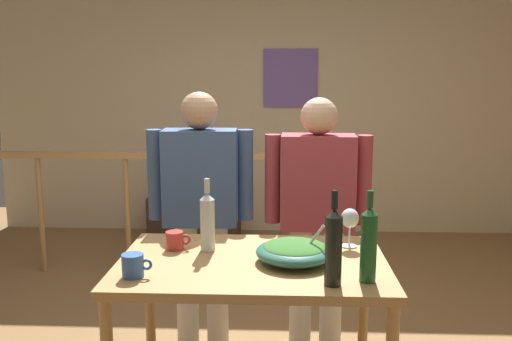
{
  "coord_description": "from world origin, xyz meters",
  "views": [
    {
      "loc": [
        0.23,
        -2.93,
        1.64
      ],
      "look_at": [
        0.11,
        -0.22,
        1.16
      ],
      "focal_mm": 38.48,
      "sensor_mm": 36.0,
      "label": 1
    }
  ],
  "objects_px": {
    "salad_bowl": "(294,251)",
    "person_standing_right": "(317,206)",
    "stair_railing": "(188,194)",
    "wine_bottle_clear": "(207,221)",
    "mug_red": "(175,240)",
    "mug_blue": "(133,265)",
    "person_standing_left": "(201,201)",
    "tv_console": "(195,217)",
    "flat_screen_tv": "(194,174)",
    "wine_bottle_dark": "(333,246)",
    "wine_bottle_green": "(369,243)",
    "serving_table": "(252,279)",
    "framed_picture": "(291,78)",
    "wine_glass": "(350,220)"
  },
  "relations": [
    {
      "from": "framed_picture",
      "to": "person_standing_right",
      "type": "relative_size",
      "value": 0.38
    },
    {
      "from": "mug_red",
      "to": "serving_table",
      "type": "bearing_deg",
      "value": -20.26
    },
    {
      "from": "mug_blue",
      "to": "person_standing_left",
      "type": "bearing_deg",
      "value": 81.96
    },
    {
      "from": "stair_railing",
      "to": "mug_blue",
      "type": "relative_size",
      "value": 23.82
    },
    {
      "from": "tv_console",
      "to": "wine_glass",
      "type": "height_order",
      "value": "wine_glass"
    },
    {
      "from": "salad_bowl",
      "to": "mug_blue",
      "type": "bearing_deg",
      "value": -162.24
    },
    {
      "from": "serving_table",
      "to": "mug_red",
      "type": "distance_m",
      "value": 0.42
    },
    {
      "from": "stair_railing",
      "to": "salad_bowl",
      "type": "distance_m",
      "value": 2.17
    },
    {
      "from": "flat_screen_tv",
      "to": "salad_bowl",
      "type": "bearing_deg",
      "value": -72.87
    },
    {
      "from": "mug_blue",
      "to": "person_standing_left",
      "type": "xyz_separation_m",
      "value": [
        0.14,
        0.98,
        0.04
      ]
    },
    {
      "from": "person_standing_right",
      "to": "wine_bottle_clear",
      "type": "bearing_deg",
      "value": 50.26
    },
    {
      "from": "wine_bottle_dark",
      "to": "wine_bottle_green",
      "type": "relative_size",
      "value": 1.02
    },
    {
      "from": "tv_console",
      "to": "person_standing_right",
      "type": "xyz_separation_m",
      "value": [
        1.07,
        -2.24,
        0.67
      ]
    },
    {
      "from": "serving_table",
      "to": "wine_bottle_clear",
      "type": "distance_m",
      "value": 0.34
    },
    {
      "from": "wine_bottle_clear",
      "to": "mug_red",
      "type": "relative_size",
      "value": 2.88
    },
    {
      "from": "salad_bowl",
      "to": "wine_bottle_green",
      "type": "distance_m",
      "value": 0.38
    },
    {
      "from": "wine_glass",
      "to": "wine_bottle_dark",
      "type": "height_order",
      "value": "wine_bottle_dark"
    },
    {
      "from": "stair_railing",
      "to": "person_standing_left",
      "type": "distance_m",
      "value": 1.3
    },
    {
      "from": "flat_screen_tv",
      "to": "wine_bottle_dark",
      "type": "relative_size",
      "value": 1.3
    },
    {
      "from": "flat_screen_tv",
      "to": "framed_picture",
      "type": "bearing_deg",
      "value": 18.63
    },
    {
      "from": "stair_railing",
      "to": "wine_bottle_dark",
      "type": "xyz_separation_m",
      "value": [
        0.95,
        -2.27,
        0.3
      ]
    },
    {
      "from": "wine_glass",
      "to": "wine_bottle_dark",
      "type": "xyz_separation_m",
      "value": [
        -0.13,
        -0.49,
        0.03
      ]
    },
    {
      "from": "wine_bottle_green",
      "to": "mug_red",
      "type": "distance_m",
      "value": 0.93
    },
    {
      "from": "stair_railing",
      "to": "serving_table",
      "type": "bearing_deg",
      "value": -72.61
    },
    {
      "from": "tv_console",
      "to": "serving_table",
      "type": "bearing_deg",
      "value": -76.28
    },
    {
      "from": "wine_glass",
      "to": "wine_bottle_clear",
      "type": "relative_size",
      "value": 0.55
    },
    {
      "from": "serving_table",
      "to": "wine_glass",
      "type": "relative_size",
      "value": 6.35
    },
    {
      "from": "mug_red",
      "to": "mug_blue",
      "type": "height_order",
      "value": "mug_blue"
    },
    {
      "from": "tv_console",
      "to": "wine_bottle_clear",
      "type": "bearing_deg",
      "value": -79.82
    },
    {
      "from": "tv_console",
      "to": "wine_bottle_clear",
      "type": "height_order",
      "value": "wine_bottle_clear"
    },
    {
      "from": "framed_picture",
      "to": "person_standing_left",
      "type": "height_order",
      "value": "framed_picture"
    },
    {
      "from": "wine_glass",
      "to": "flat_screen_tv",
      "type": "bearing_deg",
      "value": 113.35
    },
    {
      "from": "tv_console",
      "to": "serving_table",
      "type": "relative_size",
      "value": 0.75
    },
    {
      "from": "stair_railing",
      "to": "framed_picture",
      "type": "bearing_deg",
      "value": 56.85
    },
    {
      "from": "tv_console",
      "to": "stair_railing",
      "type": "bearing_deg",
      "value": -83.9
    },
    {
      "from": "mug_red",
      "to": "person_standing_left",
      "type": "distance_m",
      "value": 0.61
    },
    {
      "from": "framed_picture",
      "to": "serving_table",
      "type": "xyz_separation_m",
      "value": [
        -0.22,
        -3.28,
        -0.87
      ]
    },
    {
      "from": "framed_picture",
      "to": "serving_table",
      "type": "relative_size",
      "value": 0.48
    },
    {
      "from": "serving_table",
      "to": "wine_bottle_green",
      "type": "relative_size",
      "value": 3.22
    },
    {
      "from": "mug_red",
      "to": "salad_bowl",
      "type": "bearing_deg",
      "value": -15.12
    },
    {
      "from": "person_standing_left",
      "to": "mug_red",
      "type": "bearing_deg",
      "value": 84.85
    },
    {
      "from": "wine_bottle_clear",
      "to": "mug_red",
      "type": "xyz_separation_m",
      "value": [
        -0.16,
        0.01,
        -0.1
      ]
    },
    {
      "from": "salad_bowl",
      "to": "person_standing_right",
      "type": "distance_m",
      "value": 0.78
    },
    {
      "from": "salad_bowl",
      "to": "person_standing_right",
      "type": "height_order",
      "value": "person_standing_right"
    },
    {
      "from": "tv_console",
      "to": "person_standing_right",
      "type": "height_order",
      "value": "person_standing_right"
    },
    {
      "from": "tv_console",
      "to": "wine_glass",
      "type": "bearing_deg",
      "value": -66.88
    },
    {
      "from": "wine_glass",
      "to": "mug_blue",
      "type": "distance_m",
      "value": 1.03
    },
    {
      "from": "tv_console",
      "to": "framed_picture",
      "type": "bearing_deg",
      "value": 16.95
    },
    {
      "from": "salad_bowl",
      "to": "wine_bottle_dark",
      "type": "distance_m",
      "value": 0.32
    },
    {
      "from": "stair_railing",
      "to": "person_standing_right",
      "type": "bearing_deg",
      "value": -52.26
    }
  ]
}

